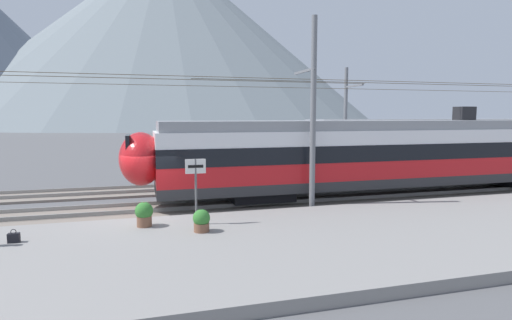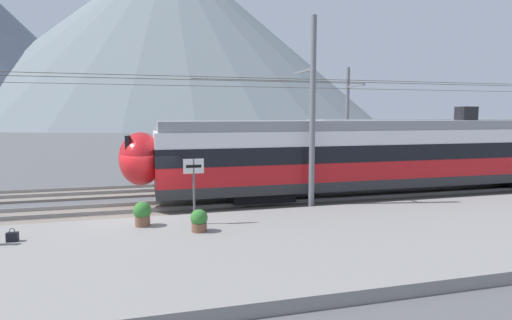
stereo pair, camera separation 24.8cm
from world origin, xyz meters
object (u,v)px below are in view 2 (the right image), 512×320
object	(u,v)px
platform_sign	(194,177)
potted_plant_platform_edge	(199,220)
potted_plant_by_shelter	(142,213)
train_far_track	(502,143)
catenary_mast_far_side	(348,120)
catenary_mast_mid	(311,112)
train_near_platform	(393,153)
handbag_beside_passenger	(12,237)

from	to	relation	value
platform_sign	potted_plant_platform_edge	size ratio (longest dim) A/B	3.10
potted_plant_platform_edge	potted_plant_by_shelter	size ratio (longest dim) A/B	0.88
train_far_track	catenary_mast_far_side	distance (m)	10.91
catenary_mast_mid	potted_plant_by_shelter	bearing A→B (deg)	-165.19
train_near_platform	handbag_beside_passenger	xyz separation A→B (m)	(-15.89, -4.44, -1.75)
catenary_mast_mid	train_near_platform	bearing A→B (deg)	19.34
platform_sign	potted_plant_by_shelter	size ratio (longest dim) A/B	2.71
train_near_platform	potted_plant_by_shelter	xyz separation A→B (m)	(-12.12, -3.65, -1.44)
train_far_track	platform_sign	distance (m)	23.46
train_far_track	handbag_beside_passenger	xyz separation A→B (m)	(-27.38, -9.09, -1.76)
catenary_mast_mid	train_far_track	bearing A→B (deg)	21.19
potted_plant_platform_edge	catenary_mast_mid	bearing A→B (deg)	30.26
catenary_mast_mid	handbag_beside_passenger	distance (m)	11.63
train_near_platform	potted_plant_by_shelter	world-z (taller)	train_near_platform
catenary_mast_far_side	potted_plant_by_shelter	world-z (taller)	catenary_mast_far_side
train_far_track	catenary_mast_far_side	bearing A→B (deg)	170.41
potted_plant_platform_edge	potted_plant_by_shelter	distance (m)	2.14
handbag_beside_passenger	train_near_platform	bearing A→B (deg)	15.61
catenary_mast_mid	potted_plant_platform_edge	world-z (taller)	catenary_mast_mid
train_near_platform	catenary_mast_far_side	size ratio (longest dim) A/B	0.59
catenary_mast_mid	potted_plant_platform_edge	size ratio (longest dim) A/B	59.17
train_near_platform	train_far_track	bearing A→B (deg)	22.01
catenary_mast_far_side	platform_sign	size ratio (longest dim) A/B	19.09
train_near_platform	train_far_track	world-z (taller)	same
train_near_platform	catenary_mast_far_side	distance (m)	6.69
catenary_mast_far_side	potted_plant_by_shelter	distance (m)	16.71
train_near_platform	platform_sign	xyz separation A→B (m)	(-10.37, -3.86, -0.22)
train_near_platform	handbag_beside_passenger	size ratio (longest dim) A/B	63.11
train_near_platform	handbag_beside_passenger	bearing A→B (deg)	-164.39
train_far_track	potted_plant_by_shelter	bearing A→B (deg)	-160.63
catenary_mast_mid	catenary_mast_far_side	distance (m)	10.25
potted_plant_by_shelter	platform_sign	bearing A→B (deg)	-6.66
train_far_track	platform_sign	bearing A→B (deg)	-158.75
train_near_platform	platform_sign	distance (m)	11.06
catenary_mast_far_side	handbag_beside_passenger	distance (m)	20.24
potted_plant_by_shelter	potted_plant_platform_edge	bearing A→B (deg)	-33.02
potted_plant_by_shelter	catenary_mast_far_side	bearing A→B (deg)	37.90
platform_sign	potted_plant_by_shelter	bearing A→B (deg)	173.34
train_near_platform	potted_plant_platform_edge	world-z (taller)	train_near_platform
platform_sign	train_near_platform	bearing A→B (deg)	20.41
platform_sign	potted_plant_platform_edge	bearing A→B (deg)	-87.50
platform_sign	potted_plant_platform_edge	distance (m)	1.60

